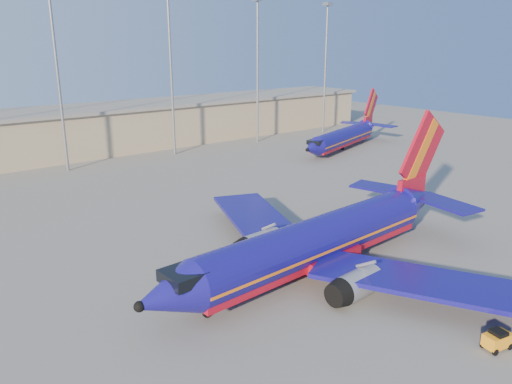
% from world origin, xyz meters
% --- Properties ---
extents(ground, '(220.00, 220.00, 0.00)m').
position_xyz_m(ground, '(0.00, 0.00, 0.00)').
color(ground, slate).
rests_on(ground, ground).
extents(terminal_building, '(122.00, 16.00, 8.50)m').
position_xyz_m(terminal_building, '(10.00, 58.00, 4.32)').
color(terminal_building, gray).
rests_on(terminal_building, ground).
extents(light_mast_row, '(101.60, 1.60, 28.65)m').
position_xyz_m(light_mast_row, '(5.00, 46.00, 17.55)').
color(light_mast_row, gray).
rests_on(light_mast_row, ground).
extents(aircraft_main, '(39.02, 37.50, 13.21)m').
position_xyz_m(aircraft_main, '(0.41, -5.92, 2.82)').
color(aircraft_main, navy).
rests_on(aircraft_main, ground).
extents(aircraft_second, '(31.36, 16.17, 10.94)m').
position_xyz_m(aircraft_second, '(43.47, 29.27, 2.51)').
color(aircraft_second, navy).
rests_on(aircraft_second, ground).
extents(baggage_tug, '(2.12, 1.54, 1.38)m').
position_xyz_m(baggage_tug, '(0.32, -22.34, 0.72)').
color(baggage_tug, orange).
rests_on(baggage_tug, ground).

